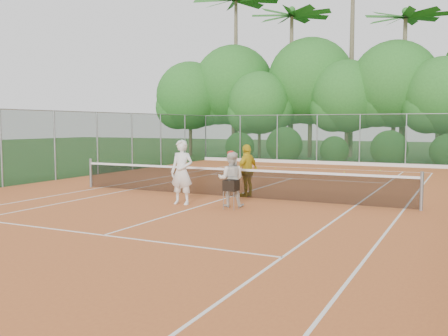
{
  "coord_description": "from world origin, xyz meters",
  "views": [
    {
      "loc": [
        7.08,
        -14.83,
        2.43
      ],
      "look_at": [
        0.37,
        -1.2,
        1.1
      ],
      "focal_mm": 40.0,
      "sensor_mm": 36.0,
      "label": 1
    }
  ],
  "objects_px": {
    "ball_hopper": "(231,186)",
    "player_white": "(182,172)",
    "player_center_grp": "(231,179)",
    "player_yellow": "(247,170)"
  },
  "relations": [
    {
      "from": "player_white",
      "to": "ball_hopper",
      "type": "bearing_deg",
      "value": -7.83
    },
    {
      "from": "player_white",
      "to": "player_center_grp",
      "type": "bearing_deg",
      "value": 8.12
    },
    {
      "from": "player_center_grp",
      "to": "player_yellow",
      "type": "relative_size",
      "value": 0.94
    },
    {
      "from": "player_center_grp",
      "to": "player_yellow",
      "type": "distance_m",
      "value": 2.09
    },
    {
      "from": "player_white",
      "to": "player_center_grp",
      "type": "distance_m",
      "value": 1.54
    },
    {
      "from": "player_center_grp",
      "to": "player_yellow",
      "type": "bearing_deg",
      "value": 100.4
    },
    {
      "from": "ball_hopper",
      "to": "player_white",
      "type": "bearing_deg",
      "value": 168.5
    },
    {
      "from": "player_center_grp",
      "to": "player_yellow",
      "type": "xyz_separation_m",
      "value": [
        -0.38,
        2.06,
        0.06
      ]
    },
    {
      "from": "player_yellow",
      "to": "ball_hopper",
      "type": "relative_size",
      "value": 2.09
    },
    {
      "from": "player_yellow",
      "to": "ball_hopper",
      "type": "xyz_separation_m",
      "value": [
        0.59,
        -2.49,
        -0.21
      ]
    }
  ]
}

